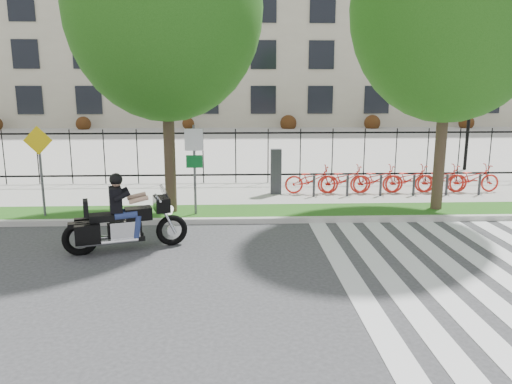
{
  "coord_description": "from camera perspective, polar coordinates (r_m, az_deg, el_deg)",
  "views": [
    {
      "loc": [
        -0.04,
        -9.1,
        3.69
      ],
      "look_at": [
        0.48,
        3.0,
        1.11
      ],
      "focal_mm": 35.0,
      "sensor_mm": 36.0,
      "label": 1
    }
  ],
  "objects": [
    {
      "name": "ground",
      "position": [
        9.82,
        -2.1,
        -10.04
      ],
      "size": [
        120.0,
        120.0,
        0.0
      ],
      "primitive_type": "plane",
      "color": "#323235",
      "rests_on": "ground"
    },
    {
      "name": "curb",
      "position": [
        13.68,
        -2.23,
        -3.29
      ],
      "size": [
        60.0,
        0.2,
        0.15
      ],
      "primitive_type": "cube",
      "color": "beige",
      "rests_on": "ground"
    },
    {
      "name": "grass_verge",
      "position": [
        14.5,
        -2.25,
        -2.4
      ],
      "size": [
        60.0,
        1.5,
        0.15
      ],
      "primitive_type": "cube",
      "color": "#225615",
      "rests_on": "ground"
    },
    {
      "name": "sidewalk",
      "position": [
        16.94,
        -2.29,
        -0.29
      ],
      "size": [
        60.0,
        3.5,
        0.15
      ],
      "primitive_type": "cube",
      "color": "#ACAAA1",
      "rests_on": "ground"
    },
    {
      "name": "plaza",
      "position": [
        34.29,
        -2.41,
        5.93
      ],
      "size": [
        80.0,
        34.0,
        0.1
      ],
      "primitive_type": "cube",
      "color": "#ACAAA1",
      "rests_on": "ground"
    },
    {
      "name": "crosswalk_stripes",
      "position": [
        10.95,
        24.36,
        -8.73
      ],
      "size": [
        5.7,
        8.0,
        0.01
      ],
      "primitive_type": null,
      "color": "silver",
      "rests_on": "ground"
    },
    {
      "name": "iron_fence",
      "position": [
        18.47,
        -2.34,
        4.13
      ],
      "size": [
        30.0,
        0.06,
        2.0
      ],
      "primitive_type": null,
      "color": "black",
      "rests_on": "sidewalk"
    },
    {
      "name": "office_building",
      "position": [
        54.38,
        -2.55,
        18.65
      ],
      "size": [
        60.0,
        21.9,
        20.15
      ],
      "color": "#ADA58C",
      "rests_on": "ground"
    },
    {
      "name": "lamp_post_right",
      "position": [
        23.37,
        23.33,
        9.89
      ],
      "size": [
        1.06,
        0.7,
        4.25
      ],
      "color": "black",
      "rests_on": "ground"
    },
    {
      "name": "street_tree_1",
      "position": [
        14.31,
        -10.44,
        20.05
      ],
      "size": [
        5.27,
        5.27,
        8.62
      ],
      "color": "#3E2E22",
      "rests_on": "grass_verge"
    },
    {
      "name": "street_tree_2",
      "position": [
        15.39,
        21.43,
        19.12
      ],
      "size": [
        5.47,
        5.47,
        8.8
      ],
      "color": "#3E2E22",
      "rests_on": "grass_verge"
    },
    {
      "name": "bike_share_station",
      "position": [
        17.39,
        15.11,
        1.48
      ],
      "size": [
        7.77,
        0.85,
        1.5
      ],
      "color": "#2D2D33",
      "rests_on": "sidewalk"
    },
    {
      "name": "sign_pole_regulatory",
      "position": [
        13.86,
        -7.06,
        3.86
      ],
      "size": [
        0.5,
        0.09,
        2.5
      ],
      "color": "#59595B",
      "rests_on": "grass_verge"
    },
    {
      "name": "sign_pole_warning",
      "position": [
        14.8,
        -23.47,
        3.48
      ],
      "size": [
        0.78,
        0.09,
        2.49
      ],
      "color": "#59595B",
      "rests_on": "grass_verge"
    },
    {
      "name": "motorcycle_rider",
      "position": [
        11.71,
        -14.7,
        -3.06
      ],
      "size": [
        2.72,
        1.29,
        2.16
      ],
      "color": "black",
      "rests_on": "ground"
    }
  ]
}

